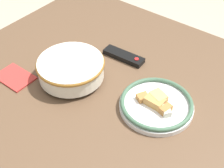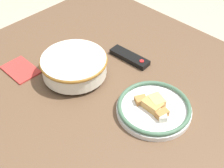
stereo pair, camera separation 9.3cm
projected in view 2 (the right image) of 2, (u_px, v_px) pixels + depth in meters
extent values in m
cube|color=brown|center=(131.00, 94.00, 1.11)|extent=(1.35, 0.99, 0.04)
cylinder|color=brown|center=(101.00, 51.00, 1.89)|extent=(0.06, 0.06, 0.68)
cylinder|color=silver|center=(75.00, 74.00, 1.15)|extent=(0.11, 0.11, 0.01)
cylinder|color=silver|center=(74.00, 66.00, 1.12)|extent=(0.23, 0.23, 0.07)
cylinder|color=#B75B23|center=(74.00, 67.00, 1.13)|extent=(0.21, 0.21, 0.06)
torus|color=#936023|center=(74.00, 60.00, 1.11)|extent=(0.24, 0.24, 0.01)
cylinder|color=white|center=(154.00, 110.00, 1.02)|extent=(0.25, 0.25, 0.02)
torus|color=#42664C|center=(154.00, 106.00, 1.01)|extent=(0.24, 0.24, 0.01)
cube|color=#B2753D|center=(141.00, 100.00, 1.03)|extent=(0.05, 0.05, 0.02)
cube|color=silver|center=(162.00, 116.00, 0.97)|extent=(0.05, 0.05, 0.02)
cube|color=tan|center=(156.00, 101.00, 1.02)|extent=(0.06, 0.06, 0.03)
cube|color=#B2753D|center=(162.00, 114.00, 0.98)|extent=(0.03, 0.05, 0.02)
cube|color=tan|center=(153.00, 103.00, 1.02)|extent=(0.04, 0.04, 0.02)
cube|color=tan|center=(152.00, 105.00, 1.00)|extent=(0.06, 0.05, 0.03)
cube|color=black|center=(130.00, 57.00, 1.22)|extent=(0.17, 0.06, 0.02)
cylinder|color=red|center=(142.00, 61.00, 1.18)|extent=(0.02, 0.02, 0.00)
cube|color=#B2332D|center=(21.00, 70.00, 1.18)|extent=(0.14, 0.10, 0.01)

